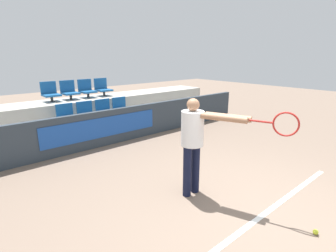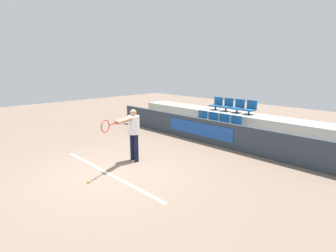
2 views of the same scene
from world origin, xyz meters
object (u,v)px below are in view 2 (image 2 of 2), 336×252
(stadium_chair_6, at_px, (238,107))
(tennis_player, at_px, (132,130))
(stadium_chair_2, at_px, (222,122))
(stadium_chair_7, at_px, (250,108))
(stadium_chair_3, at_px, (234,124))
(stadium_chair_1, at_px, (211,120))
(stadium_chair_5, at_px, (227,105))
(stadium_chair_0, at_px, (201,118))
(tennis_ball, at_px, (89,182))
(stadium_chair_4, at_px, (217,104))

(stadium_chair_6, distance_m, tennis_player, 4.93)
(stadium_chair_2, xyz_separation_m, stadium_chair_6, (0.00, 1.07, 0.46))
(stadium_chair_6, xyz_separation_m, tennis_player, (-0.49, -4.90, -0.20))
(stadium_chair_6, bearing_deg, stadium_chair_7, 0.00)
(stadium_chair_3, bearing_deg, stadium_chair_7, 90.00)
(stadium_chair_1, relative_size, stadium_chair_7, 1.00)
(stadium_chair_3, distance_m, stadium_chair_7, 1.16)
(stadium_chair_2, xyz_separation_m, stadium_chair_5, (-0.52, 1.07, 0.46))
(stadium_chair_5, bearing_deg, stadium_chair_0, -115.98)
(stadium_chair_0, distance_m, stadium_chair_6, 1.56)
(stadium_chair_1, bearing_deg, tennis_ball, -85.25)
(stadium_chair_1, distance_m, stadium_chair_6, 1.27)
(stadium_chair_5, bearing_deg, stadium_chair_1, -90.00)
(stadium_chair_4, bearing_deg, stadium_chair_3, -34.38)
(stadium_chair_0, bearing_deg, tennis_ball, -79.92)
(stadium_chair_5, bearing_deg, stadium_chair_7, 0.00)
(stadium_chair_1, xyz_separation_m, tennis_player, (0.03, -3.83, 0.27))
(stadium_chair_2, bearing_deg, stadium_chair_4, 134.26)
(stadium_chair_7, relative_size, tennis_player, 0.34)
(stadium_chair_0, distance_m, stadium_chair_4, 1.16)
(stadium_chair_1, xyz_separation_m, stadium_chair_2, (0.52, 0.00, 0.00))
(stadium_chair_6, bearing_deg, stadium_chair_3, -64.02)
(stadium_chair_6, xyz_separation_m, stadium_chair_7, (0.52, 0.00, 0.00))
(stadium_chair_6, relative_size, stadium_chair_7, 1.00)
(stadium_chair_7, bearing_deg, stadium_chair_3, -90.00)
(stadium_chair_2, height_order, stadium_chair_6, stadium_chair_6)
(tennis_player, bearing_deg, stadium_chair_7, 57.70)
(tennis_player, xyz_separation_m, tennis_ball, (0.42, -1.65, -0.94))
(stadium_chair_0, relative_size, stadium_chair_5, 1.00)
(stadium_chair_7, distance_m, tennis_ball, 6.67)
(stadium_chair_5, bearing_deg, stadium_chair_2, -64.02)
(stadium_chair_2, height_order, tennis_ball, stadium_chair_2)
(stadium_chair_0, relative_size, stadium_chair_2, 1.00)
(stadium_chair_1, height_order, stadium_chair_2, same)
(stadium_chair_3, height_order, stadium_chair_7, stadium_chair_7)
(stadium_chair_2, bearing_deg, stadium_chair_3, 0.00)
(stadium_chair_2, height_order, tennis_player, tennis_player)
(stadium_chair_3, height_order, stadium_chair_6, stadium_chair_6)
(stadium_chair_3, xyz_separation_m, stadium_chair_7, (0.00, 1.07, 0.46))
(stadium_chair_6, bearing_deg, tennis_player, -95.69)
(stadium_chair_0, bearing_deg, stadium_chair_4, 90.00)
(stadium_chair_1, relative_size, stadium_chair_4, 1.00)
(stadium_chair_3, distance_m, tennis_player, 3.97)
(stadium_chair_0, bearing_deg, stadium_chair_2, 0.00)
(stadium_chair_1, bearing_deg, stadium_chair_0, 180.00)
(stadium_chair_0, xyz_separation_m, stadium_chair_5, (0.52, 1.07, 0.46))
(stadium_chair_5, bearing_deg, tennis_player, -89.63)
(stadium_chair_1, bearing_deg, stadium_chair_6, 64.02)
(stadium_chair_0, xyz_separation_m, tennis_player, (0.55, -3.83, 0.27))
(stadium_chair_1, distance_m, stadium_chair_4, 1.27)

